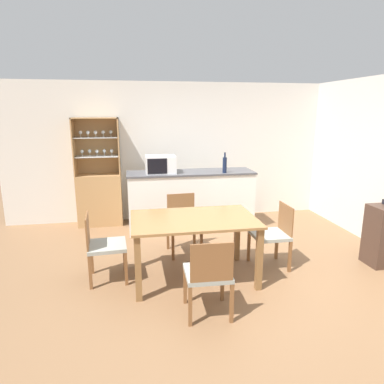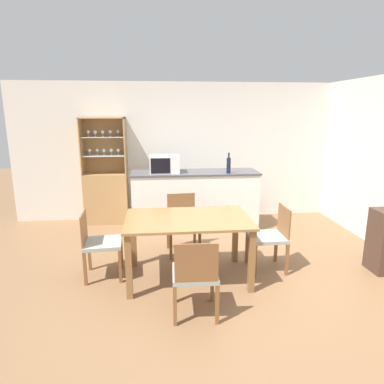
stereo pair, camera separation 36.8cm
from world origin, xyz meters
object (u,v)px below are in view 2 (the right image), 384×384
Objects in this scene: dining_table at (188,227)px; wine_bottle at (229,165)px; dining_chair_head_near at (195,275)px; microwave at (164,164)px; dining_chair_head_far at (183,223)px; dining_chair_side_left_far at (99,243)px; dining_chair_side_right_far at (270,236)px; display_cabinet at (106,191)px.

wine_bottle is (0.83, 1.63, 0.49)m from dining_table.
dining_chair_head_near is 1.71× the size of microwave.
dining_chair_head_far is at bearing 92.20° from dining_chair_head_near.
dining_chair_head_near and dining_chair_side_left_far have the same top height.
microwave is (-0.23, 1.81, 0.50)m from dining_table.
dining_chair_side_right_far is 1.71× the size of microwave.
dining_chair_head_far is 2.46× the size of wine_bottle.
wine_bottle reaches higher than dining_table.
dining_chair_side_right_far reaches higher than dining_table.
dining_chair_head_near is 2.68m from wine_bottle.
microwave is at bearing 149.49° from dining_chair_side_left_far.
display_cabinet is at bearing 118.97° from dining_table.
wine_bottle is (0.83, 0.81, 0.71)m from dining_chair_head_far.
display_cabinet is 2.69m from dining_table.
wine_bottle is at bearing -139.28° from dining_chair_head_far.
dining_chair_head_near reaches higher than dining_table.
dining_chair_side_left_far is (-1.08, 0.96, 0.00)m from dining_chair_head_near.
display_cabinet is 2.28× the size of dining_chair_head_far.
dining_chair_side_right_far is at bearing 43.65° from dining_chair_head_near.
display_cabinet reaches higher than dining_chair_side_right_far.
microwave is (-1.32, 1.67, 0.71)m from dining_chair_side_right_far.
dining_table is 1.89m from microwave.
wine_bottle reaches higher than dining_chair_head_far.
microwave is at bearing 170.35° from wine_bottle.
dining_chair_side_right_far is 2.46× the size of wine_bottle.
dining_chair_head_near is at bearing 86.32° from dining_chair_head_far.
wine_bottle is at bearing -18.69° from display_cabinet.
microwave is at bearing 38.44° from dining_chair_side_right_far.
dining_chair_head_far and dining_chair_side_left_far have the same top height.
dining_chair_head_far is at bearing -49.74° from display_cabinet.
dining_chair_side_right_far and dining_chair_side_left_far have the same top height.
wine_bottle is (1.91, 1.49, 0.71)m from dining_chair_side_left_far.
dining_chair_head_far is 1.63m from dining_chair_head_near.
dining_chair_head_far is 1.36m from wine_bottle.
dining_chair_side_right_far is at bearing 144.53° from dining_chair_head_far.
display_cabinet is 2.28× the size of dining_chair_side_left_far.
dining_chair_side_right_far is 1.00× the size of dining_chair_head_near.
microwave is at bearing -26.82° from display_cabinet.
dining_table is at bearing -116.89° from wine_bottle.
dining_chair_side_right_far is 1.45m from dining_chair_head_near.
wine_bottle is at bearing 124.42° from dining_chair_side_left_far.
display_cabinet reaches higher than dining_chair_head_near.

